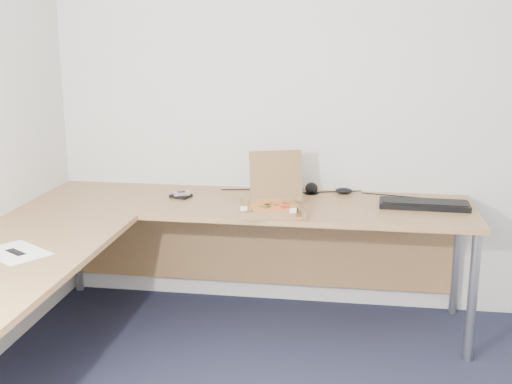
% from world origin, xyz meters
% --- Properties ---
extents(room_shell, '(3.50, 3.50, 2.50)m').
position_xyz_m(room_shell, '(0.00, 0.00, 1.25)').
color(room_shell, silver).
rests_on(room_shell, ground).
extents(desk, '(2.50, 2.20, 0.73)m').
position_xyz_m(desk, '(-0.82, 0.97, 0.70)').
color(desk, '#A17444').
rests_on(desk, ground).
extents(pizza_box, '(0.30, 0.34, 0.30)m').
position_xyz_m(pizza_box, '(-0.35, 1.22, 0.77)').
color(pizza_box, olive).
rests_on(pizza_box, desk).
extents(drinking_glass, '(0.06, 0.06, 0.11)m').
position_xyz_m(drinking_glass, '(-0.31, 1.57, 0.78)').
color(drinking_glass, silver).
rests_on(drinking_glass, desk).
extents(keyboard, '(0.49, 0.19, 0.03)m').
position_xyz_m(keyboard, '(0.46, 1.43, 0.75)').
color(keyboard, black).
rests_on(keyboard, desk).
extents(mouse, '(0.12, 0.10, 0.04)m').
position_xyz_m(mouse, '(0.02, 1.67, 0.75)').
color(mouse, black).
rests_on(mouse, desk).
extents(wallet, '(0.13, 0.12, 0.02)m').
position_xyz_m(wallet, '(-0.92, 1.44, 0.74)').
color(wallet, black).
rests_on(wallet, desk).
extents(phone, '(0.10, 0.09, 0.02)m').
position_xyz_m(phone, '(-0.91, 1.43, 0.76)').
color(phone, '#B2B5BA').
rests_on(phone, wallet).
extents(paper_sheet, '(0.36, 0.34, 0.00)m').
position_xyz_m(paper_sheet, '(-1.39, 0.38, 0.73)').
color(paper_sheet, white).
rests_on(paper_sheet, desk).
extents(dome_speaker, '(0.09, 0.09, 0.07)m').
position_xyz_m(dome_speaker, '(-0.17, 1.65, 0.77)').
color(dome_speaker, black).
rests_on(dome_speaker, desk).
extents(cable_bundle, '(0.60, 0.12, 0.01)m').
position_xyz_m(cable_bundle, '(-0.13, 1.68, 0.73)').
color(cable_bundle, black).
rests_on(cable_bundle, desk).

